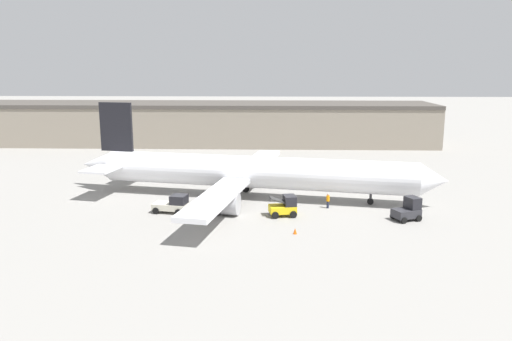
% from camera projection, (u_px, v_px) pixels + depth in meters
% --- Properties ---
extents(ground_plane, '(400.00, 400.00, 0.00)m').
position_uv_depth(ground_plane, '(256.00, 198.00, 58.45)').
color(ground_plane, gray).
extents(terminal_building, '(89.82, 15.08, 8.08)m').
position_uv_depth(terminal_building, '(203.00, 123.00, 99.02)').
color(terminal_building, gray).
rests_on(terminal_building, ground_plane).
extents(airplane, '(43.25, 35.07, 10.87)m').
position_uv_depth(airplane, '(248.00, 172.00, 58.04)').
color(airplane, white).
rests_on(airplane, ground_plane).
extents(ground_crew_worker, '(0.36, 0.36, 1.64)m').
position_uv_depth(ground_crew_worker, '(328.00, 200.00, 54.05)').
color(ground_crew_worker, '#1E2338').
rests_on(ground_crew_worker, ground_plane).
extents(baggage_tug, '(3.05, 2.78, 2.32)m').
position_uv_depth(baggage_tug, '(408.00, 210.00, 49.90)').
color(baggage_tug, '#2D2D33').
rests_on(baggage_tug, ground_plane).
extents(belt_loader_truck, '(2.97, 2.54, 2.12)m').
position_uv_depth(belt_loader_truck, '(284.00, 206.00, 51.30)').
color(belt_loader_truck, yellow).
rests_on(belt_loader_truck, ground_plane).
extents(pushback_tug, '(3.85, 2.67, 1.93)m').
position_uv_depth(pushback_tug, '(173.00, 204.00, 52.42)').
color(pushback_tug, beige).
rests_on(pushback_tug, ground_plane).
extents(safety_cone_near, '(0.36, 0.36, 0.55)m').
position_uv_depth(safety_cone_near, '(295.00, 231.00, 45.83)').
color(safety_cone_near, '#EF590F').
rests_on(safety_cone_near, ground_plane).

